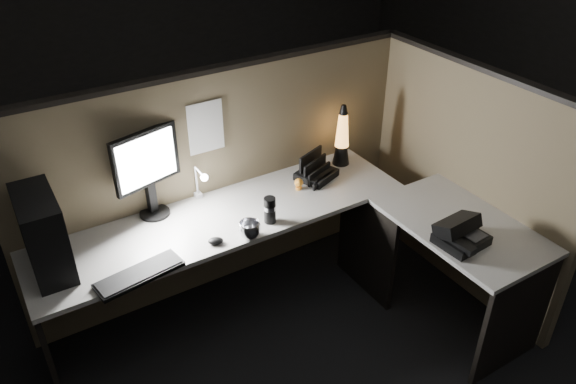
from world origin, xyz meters
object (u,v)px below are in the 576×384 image
monitor (147,166)px  desk_phone (459,234)px  pc_tower (43,234)px  lava_lamp (342,140)px  keyboard (139,275)px

monitor → desk_phone: 1.80m
pc_tower → desk_phone: 2.20m
monitor → pc_tower: bearing=-177.2°
lava_lamp → desk_phone: lava_lamp is taller
keyboard → desk_phone: 1.74m
keyboard → desk_phone: bearing=-30.5°
desk_phone → keyboard: bearing=154.1°
pc_tower → keyboard: size_ratio=0.96×
monitor → keyboard: (-0.27, -0.51, -0.32)m
pc_tower → monitor: monitor is taller
pc_tower → monitor: size_ratio=0.81×
pc_tower → desk_phone: (1.97, -0.96, -0.16)m
monitor → desk_phone: monitor is taller
monitor → keyboard: size_ratio=1.19×
pc_tower → lava_lamp: bearing=4.0°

